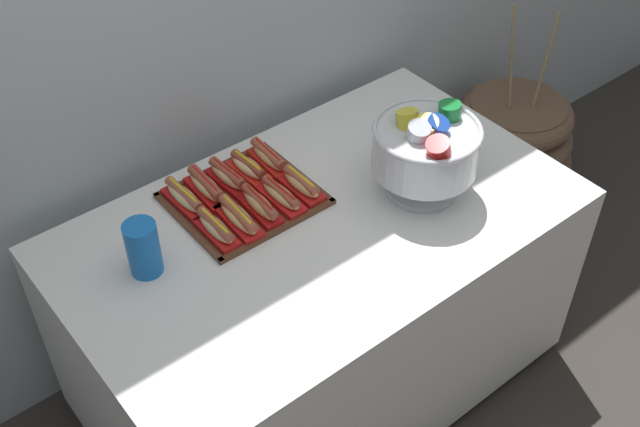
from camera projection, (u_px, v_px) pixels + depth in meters
The scene contains 16 objects.
ground_plane at pixel (319, 376), 2.77m from camera, with size 10.00×10.00×0.00m, color #38332D.
buffet_table at pixel (319, 301), 2.51m from camera, with size 1.49×0.89×0.75m.
floor_vase at pixel (508, 158), 3.28m from camera, with size 0.54×0.54×0.94m.
serving_tray at pixel (244, 199), 2.32m from camera, with size 0.41×0.36×0.01m.
hot_dog_0 at pixel (216, 228), 2.19m from camera, with size 0.06×0.16×0.06m.
hot_dog_1 at pixel (238, 217), 2.22m from camera, with size 0.07×0.19×0.06m.
hot_dog_2 at pixel (260, 206), 2.25m from camera, with size 0.06×0.17×0.06m.
hot_dog_3 at pixel (281, 196), 2.29m from camera, with size 0.06×0.17×0.06m.
hot_dog_4 at pixel (301, 184), 2.32m from camera, with size 0.06×0.16×0.06m.
hot_dog_5 at pixel (185, 198), 2.28m from camera, with size 0.06×0.18×0.06m.
hot_dog_6 at pixel (206, 187), 2.31m from camera, with size 0.07×0.18×0.07m.
hot_dog_7 at pixel (228, 177), 2.35m from camera, with size 0.07×0.17×0.06m.
hot_dog_8 at pixel (248, 168), 2.39m from camera, with size 0.07×0.16×0.06m.
hot_dog_9 at pixel (268, 157), 2.42m from camera, with size 0.07×0.17×0.06m.
punch_bowl at pixel (426, 147), 2.25m from camera, with size 0.32×0.32×0.28m.
cup_stack at pixel (143, 248), 2.06m from camera, with size 0.09×0.09×0.16m.
Camera 1 is at (-1.04, -1.30, 2.29)m, focal length 44.36 mm.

